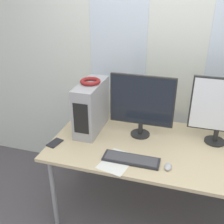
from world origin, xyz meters
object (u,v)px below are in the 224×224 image
(pc_tower, at_px, (91,107))
(monitor_main, at_px, (142,103))
(headphones, at_px, (90,81))
(cell_phone, at_px, (55,143))
(keyboard, at_px, (131,159))
(mouse, at_px, (168,167))
(monitor_right_near, at_px, (221,109))

(pc_tower, relative_size, monitor_main, 0.88)
(monitor_main, bearing_deg, headphones, -177.73)
(headphones, height_order, cell_phone, headphones)
(monitor_main, relative_size, keyboard, 1.28)
(headphones, relative_size, mouse, 1.96)
(monitor_main, height_order, monitor_right_near, monitor_right_near)
(cell_phone, bearing_deg, monitor_main, 40.52)
(pc_tower, xyz_separation_m, cell_phone, (-0.22, -0.33, -0.22))
(headphones, height_order, monitor_right_near, monitor_right_near)
(monitor_main, bearing_deg, pc_tower, -177.62)
(pc_tower, distance_m, keyboard, 0.63)
(pc_tower, relative_size, keyboard, 1.12)
(pc_tower, height_order, headphones, headphones)
(headphones, distance_m, monitor_right_near, 1.10)
(pc_tower, bearing_deg, mouse, -27.84)
(pc_tower, distance_m, headphones, 0.24)
(headphones, xyz_separation_m, cell_phone, (-0.22, -0.33, -0.46))
(monitor_right_near, distance_m, cell_phone, 1.40)
(monitor_main, xyz_separation_m, monitor_right_near, (0.64, 0.06, 0.01))
(keyboard, distance_m, mouse, 0.28)
(monitor_main, bearing_deg, monitor_right_near, 5.75)
(monitor_right_near, height_order, cell_phone, monitor_right_near)
(headphones, height_order, mouse, headphones)
(pc_tower, distance_m, cell_phone, 0.45)
(headphones, distance_m, cell_phone, 0.61)
(keyboard, height_order, mouse, mouse)
(cell_phone, bearing_deg, monitor_right_near, 30.61)
(monitor_main, bearing_deg, mouse, -54.90)
(monitor_main, xyz_separation_m, cell_phone, (-0.67, -0.35, -0.31))
(monitor_main, distance_m, keyboard, 0.50)
(cell_phone, bearing_deg, headphones, 69.82)
(mouse, bearing_deg, keyboard, 177.18)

